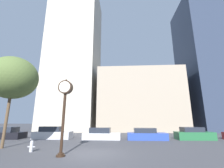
# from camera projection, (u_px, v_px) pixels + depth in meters

# --- Properties ---
(ground_plane) EXTENTS (200.00, 200.00, 0.00)m
(ground_plane) POSITION_uv_depth(u_px,v_px,m) (91.00, 154.00, 10.24)
(ground_plane) COLOR #424247
(building_tall_tower) EXTENTS (11.39, 12.00, 36.03)m
(building_tall_tower) POSITION_uv_depth(u_px,v_px,m) (75.00, 57.00, 38.36)
(building_tall_tower) COLOR #BCB29E
(building_tall_tower) RESTS_ON ground_plane
(building_storefront_row) EXTENTS (17.82, 12.00, 13.11)m
(building_storefront_row) POSITION_uv_depth(u_px,v_px,m) (139.00, 101.00, 34.69)
(building_storefront_row) COLOR gray
(building_storefront_row) RESTS_ON ground_plane
(building_glass_modern) EXTENTS (9.70, 12.00, 31.53)m
(building_glass_modern) POSITION_uv_depth(u_px,v_px,m) (205.00, 63.00, 35.92)
(building_glass_modern) COLOR #2D384C
(building_glass_modern) RESTS_ON ground_plane
(street_clock) EXTENTS (0.94, 0.56, 5.04)m
(street_clock) POSITION_uv_depth(u_px,v_px,m) (65.00, 101.00, 10.22)
(street_clock) COLOR black
(street_clock) RESTS_ON ground_plane
(car_black) EXTENTS (3.89, 1.92, 1.42)m
(car_black) POSITION_uv_depth(u_px,v_px,m) (8.00, 134.00, 18.69)
(car_black) COLOR black
(car_black) RESTS_ON ground_plane
(car_silver) EXTENTS (4.70, 1.82, 1.49)m
(car_silver) POSITION_uv_depth(u_px,v_px,m) (52.00, 133.00, 18.81)
(car_silver) COLOR #BCBCC1
(car_silver) RESTS_ON ground_plane
(car_white) EXTENTS (4.54, 1.90, 1.37)m
(car_white) POSITION_uv_depth(u_px,v_px,m) (101.00, 134.00, 18.20)
(car_white) COLOR silver
(car_white) RESTS_ON ground_plane
(car_blue) EXTENTS (4.63, 1.87, 1.35)m
(car_blue) POSITION_uv_depth(u_px,v_px,m) (146.00, 135.00, 17.72)
(car_blue) COLOR #28429E
(car_blue) RESTS_ON ground_plane
(car_green) EXTENTS (4.28, 1.92, 1.45)m
(car_green) POSITION_uv_depth(u_px,v_px,m) (194.00, 134.00, 17.79)
(car_green) COLOR #236038
(car_green) RESTS_ON ground_plane
(fire_hydrant_near) EXTENTS (0.55, 0.24, 0.78)m
(fire_hydrant_near) POSITION_uv_depth(u_px,v_px,m) (31.00, 146.00, 10.87)
(fire_hydrant_near) COLOR #B7B7BC
(fire_hydrant_near) RESTS_ON ground_plane
(bare_tree) EXTENTS (4.24, 4.24, 7.88)m
(bare_tree) POSITION_uv_depth(u_px,v_px,m) (13.00, 78.00, 13.57)
(bare_tree) COLOR brown
(bare_tree) RESTS_ON ground_plane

